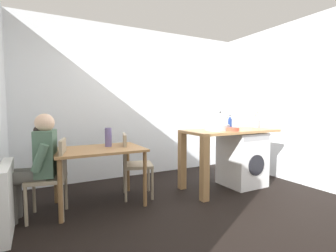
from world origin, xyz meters
TOP-DOWN VIEW (x-y plane):
  - ground_plane at (0.00, 0.00)m, footprint 5.46×5.46m
  - wall_back at (0.00, 1.75)m, footprint 4.60×0.10m
  - wall_counter_side at (2.15, 0.00)m, footprint 0.10×3.80m
  - radiator at (-2.02, 0.30)m, footprint 0.10×0.80m
  - dining_table at (-1.02, 0.59)m, footprint 1.10×0.76m
  - chair_person_seat at (-1.57, 0.47)m, footprint 0.48×0.48m
  - chair_opposite at (-0.55, 0.66)m, footprint 0.49×0.49m
  - seated_person at (-1.73, 0.51)m, footprint 0.54×0.54m
  - kitchen_counter at (0.74, 0.33)m, footprint 1.50×0.68m
  - washing_machine at (1.22, 0.33)m, footprint 0.60×0.61m
  - sink_basin at (0.69, 0.33)m, footprint 0.38×0.38m
  - tap at (0.69, 0.51)m, footprint 0.02×0.02m
  - bottle_tall_green at (0.90, 0.51)m, footprint 0.08×0.08m
  - bottle_squat_brown at (1.03, 0.43)m, footprint 0.06×0.06m
  - bottle_clear_small at (1.12, 0.59)m, footprint 0.06×0.06m
  - mixing_bowl at (0.81, 0.13)m, footprint 0.21×0.21m
  - utensil_crock at (1.59, 0.38)m, footprint 0.11×0.11m
  - vase at (-0.87, 0.69)m, footprint 0.09×0.09m
  - scissors at (0.91, 0.23)m, footprint 0.15×0.06m

SIDE VIEW (x-z plane):
  - ground_plane at x=0.00m, z-range 0.00..0.00m
  - radiator at x=-2.02m, z-range 0.00..0.70m
  - washing_machine at x=1.22m, z-range 0.00..0.86m
  - chair_person_seat at x=-1.57m, z-range 0.06..0.96m
  - chair_opposite at x=-0.55m, z-range 0.06..0.96m
  - dining_table at x=-1.02m, z-range 0.27..1.01m
  - seated_person at x=-1.73m, z-range 0.07..1.27m
  - kitchen_counter at x=0.74m, z-range 0.30..1.22m
  - vase at x=-0.87m, z-range 0.74..0.99m
  - scissors at x=0.91m, z-range 0.92..0.93m
  - mixing_bowl at x=0.81m, z-range 0.92..0.98m
  - sink_basin at x=0.69m, z-range 0.92..1.01m
  - utensil_crock at x=1.59m, z-range 0.84..1.14m
  - bottle_clear_small at x=1.12m, z-range 0.91..1.09m
  - bottle_squat_brown at x=1.03m, z-range 0.91..1.14m
  - bottle_tall_green at x=0.90m, z-range 0.91..1.19m
  - tap at x=0.69m, z-range 0.92..1.20m
  - wall_back at x=0.00m, z-range 0.00..2.70m
  - wall_counter_side at x=2.15m, z-range 0.00..2.70m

